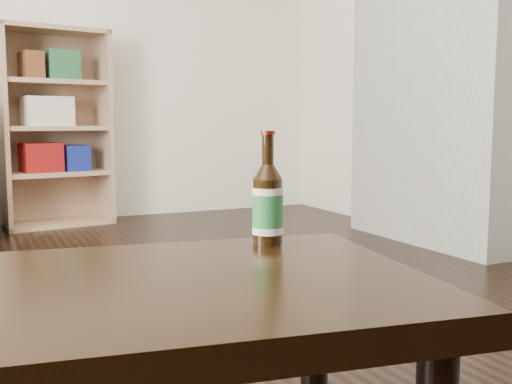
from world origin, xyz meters
name	(u,v)px	position (x,y,z in m)	size (l,w,h in m)	color
chimney_breast	(436,13)	(2.35, 1.20, 1.35)	(0.30, 1.20, 2.70)	silver
bookshelf	(52,124)	(0.39, 2.81, 0.71)	(0.78, 0.45, 1.36)	#AD7E59
coffee_table	(107,316)	(0.08, -0.54, 0.38)	(1.24, 0.85, 0.43)	black
beer_bottle	(268,205)	(0.49, -0.35, 0.53)	(0.09, 0.09, 0.26)	black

